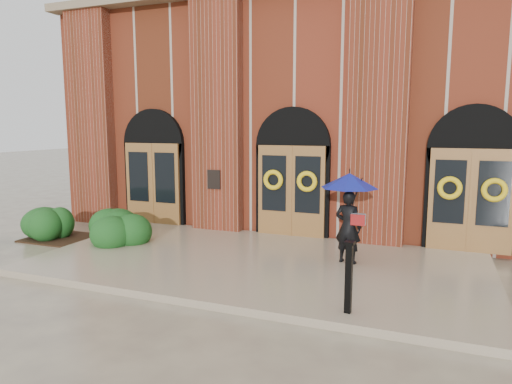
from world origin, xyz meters
The scene contains 6 objects.
ground centered at (0.00, 0.00, 0.00)m, with size 90.00×90.00×0.00m, color tan.
landing centered at (0.00, 0.15, 0.07)m, with size 10.00×5.30×0.15m, color gray.
church_building centered at (0.00, 8.78, 3.50)m, with size 16.20×12.53×7.00m.
man_with_umbrella centered at (1.94, 0.72, 1.56)m, with size 1.45×1.45×2.01m.
metal_post centered at (2.45, -2.05, 0.78)m, with size 0.18×0.18×1.20m.
hedge_wall_left centered at (-5.20, 0.50, 0.43)m, with size 3.33×1.33×0.85m, color #174617.
Camera 1 is at (3.66, -9.22, 3.19)m, focal length 32.00 mm.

